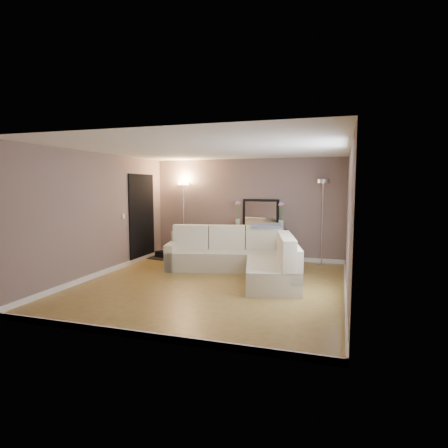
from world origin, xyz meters
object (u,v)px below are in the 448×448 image
(floor_lamp_unlit, at_px, (323,205))
(floor_lamp_lit, at_px, (184,204))
(sectional_sofa, at_px, (244,257))
(console_table, at_px, (256,242))

(floor_lamp_unlit, bearing_deg, floor_lamp_lit, 178.84)
(sectional_sofa, height_order, console_table, sectional_sofa)
(sectional_sofa, relative_size, floor_lamp_unlit, 1.62)
(sectional_sofa, distance_m, floor_lamp_lit, 2.81)
(console_table, height_order, floor_lamp_lit, floor_lamp_lit)
(floor_lamp_lit, relative_size, floor_lamp_unlit, 0.98)
(sectional_sofa, xyz_separation_m, console_table, (-0.08, 1.47, 0.10))
(sectional_sofa, xyz_separation_m, floor_lamp_unlit, (1.56, 1.47, 1.09))
(console_table, relative_size, floor_lamp_lit, 0.67)
(console_table, xyz_separation_m, floor_lamp_lit, (-2.02, 0.07, 0.96))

